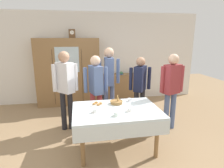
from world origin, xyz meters
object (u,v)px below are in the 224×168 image
object	(u,v)px
dining_table	(117,116)
spoon_mid_right	(147,113)
person_beside_shelf	(172,85)
person_behind_table_right	(65,83)
tea_cup_far_left	(130,100)
spoon_back_edge	(132,105)
tea_cup_near_right	(95,111)
spoon_center	(114,112)
person_by_cabinet	(140,84)
tea_cup_near_left	(130,110)
pastry_plate	(97,104)
book_stack	(120,73)
mantel_clock	(72,34)
bookshelf_low	(120,87)
person_near_right_end	(96,85)
person_behind_table_left	(109,76)
wall_cabinet	(68,72)
bread_basket	(117,102)
tea_cup_front_edge	(116,114)

from	to	relation	value
dining_table	spoon_mid_right	world-z (taller)	spoon_mid_right
spoon_mid_right	person_beside_shelf	bearing A→B (deg)	44.36
person_behind_table_right	person_beside_shelf	world-z (taller)	person_behind_table_right
tea_cup_far_left	spoon_back_edge	world-z (taller)	tea_cup_far_left
dining_table	tea_cup_near_right	bearing A→B (deg)	-172.03
spoon_center	person_behind_table_right	world-z (taller)	person_behind_table_right
tea_cup_far_left	person_by_cabinet	xyz separation A→B (m)	(0.44, 0.70, 0.14)
tea_cup_near_left	pastry_plate	world-z (taller)	tea_cup_near_left
book_stack	person_beside_shelf	size ratio (longest dim) A/B	0.12
mantel_clock	bookshelf_low	distance (m)	2.16
bookshelf_low	person_by_cabinet	world-z (taller)	person_by_cabinet
mantel_clock	pastry_plate	bearing A→B (deg)	-79.18
tea_cup_far_left	person_behind_table_right	size ratio (longest dim) A/B	0.08
dining_table	person_behind_table_right	distance (m)	1.37
spoon_back_edge	person_by_cabinet	bearing A→B (deg)	64.14
pastry_plate	person_near_right_end	world-z (taller)	person_near_right_end
tea_cup_far_left	person_behind_table_left	world-z (taller)	person_behind_table_left
person_near_right_end	person_beside_shelf	world-z (taller)	person_beside_shelf
mantel_clock	wall_cabinet	bearing A→B (deg)	179.77
wall_cabinet	bookshelf_low	bearing A→B (deg)	1.84
spoon_center	tea_cup_near_left	bearing A→B (deg)	-5.08
mantel_clock	book_stack	world-z (taller)	mantel_clock
spoon_back_edge	tea_cup_near_right	bearing A→B (deg)	-164.32
tea_cup_far_left	mantel_clock	bearing A→B (deg)	115.88
bookshelf_low	person_beside_shelf	bearing A→B (deg)	-72.74
book_stack	spoon_back_edge	bearing A→B (deg)	-97.84
spoon_center	person_beside_shelf	xyz separation A→B (m)	(1.37, 0.68, 0.24)
tea_cup_near_left	person_by_cabinet	bearing A→B (deg)	64.11
mantel_clock	spoon_mid_right	size ratio (longest dim) A/B	2.02
mantel_clock	tea_cup_near_left	world-z (taller)	mantel_clock
mantel_clock	spoon_center	bearing A→B (deg)	-75.82
bread_basket	bookshelf_low	bearing A→B (deg)	75.41
bread_basket	person_by_cabinet	distance (m)	1.06
dining_table	mantel_clock	xyz separation A→B (m)	(-0.74, 2.59, 1.41)
mantel_clock	tea_cup_near_right	xyz separation A→B (m)	(0.36, -2.64, -1.28)
spoon_center	person_beside_shelf	bearing A→B (deg)	26.36
tea_cup_near_left	person_near_right_end	distance (m)	1.16
dining_table	person_behind_table_right	bearing A→B (deg)	132.88
spoon_center	person_by_cabinet	distance (m)	1.44
wall_cabinet	person_beside_shelf	bearing A→B (deg)	-42.21
person_behind_table_left	tea_cup_near_left	bearing A→B (deg)	-86.11
tea_cup_far_left	tea_cup_near_left	size ratio (longest dim) A/B	1.00
book_stack	tea_cup_front_edge	world-z (taller)	book_stack
spoon_mid_right	person_behind_table_left	distance (m)	1.68
spoon_center	person_near_right_end	xyz separation A→B (m)	(-0.20, 1.03, 0.21)
person_behind_table_right	bread_basket	bearing A→B (deg)	-34.88
bread_basket	person_beside_shelf	distance (m)	1.30
bookshelf_low	bread_basket	xyz separation A→B (m)	(-0.61, -2.34, 0.37)
bookshelf_low	tea_cup_front_edge	xyz separation A→B (m)	(-0.73, -2.89, 0.36)
person_near_right_end	person_behind_table_left	xyz separation A→B (m)	(0.36, 0.43, 0.10)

